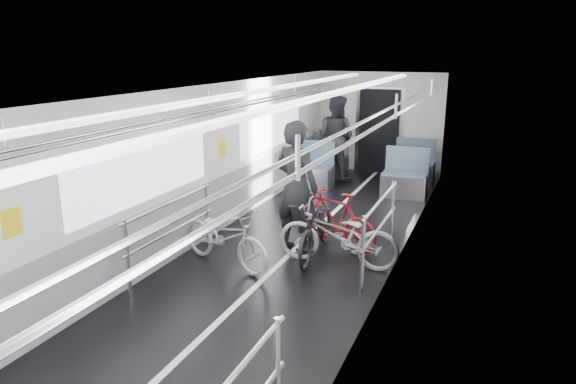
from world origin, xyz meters
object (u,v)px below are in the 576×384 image
person_standing (296,187)px  person_seated (336,137)px  bike_right_mid (338,235)px  bike_right_far (335,219)px  bike_aisle (317,227)px  bike_left_far (225,236)px

person_standing → person_seated: (-0.79, 4.48, -0.02)m
bike_right_mid → bike_right_far: bike_right_mid is taller
person_standing → person_seated: 4.55m
bike_aisle → person_standing: 0.66m
bike_right_mid → bike_right_far: size_ratio=1.16×
bike_right_mid → bike_aisle: bike_right_mid is taller
bike_right_far → bike_aisle: (-0.14, -0.43, -0.00)m
bike_right_far → bike_right_mid: bearing=38.8°
bike_right_mid → person_seated: 5.08m
bike_aisle → person_seated: size_ratio=0.87×
bike_left_far → person_standing: size_ratio=0.83×
bike_left_far → bike_right_far: (1.19, 1.24, 0.01)m
bike_right_mid → bike_aisle: size_ratio=1.02×
bike_right_mid → person_seated: person_seated is taller
bike_left_far → bike_aisle: (1.05, 0.81, 0.01)m
bike_right_mid → person_standing: bearing=-116.0°
bike_right_mid → bike_aisle: bearing=-123.0°
person_standing → bike_aisle: bearing=177.7°
person_seated → bike_left_far: bearing=105.6°
person_standing → person_seated: bearing=-66.9°
bike_left_far → bike_right_far: size_ratio=1.11×
bike_left_far → bike_right_far: bearing=-25.5°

